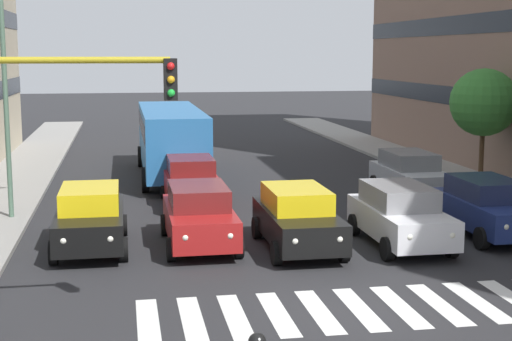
{
  "coord_description": "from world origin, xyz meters",
  "views": [
    {
      "loc": [
        4.89,
        14.95,
        5.43
      ],
      "look_at": [
        0.95,
        -7.43,
        1.89
      ],
      "focal_mm": 53.15,
      "sensor_mm": 36.0,
      "label": 1
    }
  ],
  "objects_px": {
    "car_1": "(400,215)",
    "car_row2_0": "(410,174)",
    "car_0": "(487,207)",
    "car_row2_1": "(191,180)",
    "car_4": "(90,218)",
    "car_3": "(199,215)",
    "bus_behind_traffic": "(171,135)",
    "traffic_light_gantry": "(32,153)",
    "street_lamp_right": "(17,69)",
    "street_tree_2": "(484,103)",
    "car_2": "(297,218)"
  },
  "relations": [
    {
      "from": "car_row2_0",
      "to": "street_tree_2",
      "type": "height_order",
      "value": "street_tree_2"
    },
    {
      "from": "car_row2_0",
      "to": "traffic_light_gantry",
      "type": "distance_m",
      "value": 18.01
    },
    {
      "from": "street_lamp_right",
      "to": "street_tree_2",
      "type": "distance_m",
      "value": 18.16
    },
    {
      "from": "car_3",
      "to": "traffic_light_gantry",
      "type": "xyz_separation_m",
      "value": [
        3.67,
        6.95,
        2.77
      ]
    },
    {
      "from": "car_4",
      "to": "car_row2_0",
      "type": "relative_size",
      "value": 1.0
    },
    {
      "from": "car_1",
      "to": "street_tree_2",
      "type": "distance_m",
      "value": 11.36
    },
    {
      "from": "car_row2_0",
      "to": "street_lamp_right",
      "type": "height_order",
      "value": "street_lamp_right"
    },
    {
      "from": "bus_behind_traffic",
      "to": "car_1",
      "type": "bearing_deg",
      "value": 112.96
    },
    {
      "from": "car_4",
      "to": "bus_behind_traffic",
      "type": "height_order",
      "value": "bus_behind_traffic"
    },
    {
      "from": "car_1",
      "to": "car_4",
      "type": "relative_size",
      "value": 1.0
    },
    {
      "from": "car_2",
      "to": "bus_behind_traffic",
      "type": "distance_m",
      "value": 13.46
    },
    {
      "from": "street_tree_2",
      "to": "car_3",
      "type": "bearing_deg",
      "value": 32.16
    },
    {
      "from": "car_2",
      "to": "street_lamp_right",
      "type": "height_order",
      "value": "street_lamp_right"
    },
    {
      "from": "street_lamp_right",
      "to": "bus_behind_traffic",
      "type": "bearing_deg",
      "value": -123.28
    },
    {
      "from": "car_1",
      "to": "car_row2_1",
      "type": "bearing_deg",
      "value": -52.16
    },
    {
      "from": "car_0",
      "to": "traffic_light_gantry",
      "type": "bearing_deg",
      "value": 28.47
    },
    {
      "from": "car_4",
      "to": "car_1",
      "type": "bearing_deg",
      "value": 172.5
    },
    {
      "from": "car_row2_1",
      "to": "bus_behind_traffic",
      "type": "height_order",
      "value": "bus_behind_traffic"
    },
    {
      "from": "car_1",
      "to": "bus_behind_traffic",
      "type": "xyz_separation_m",
      "value": [
        5.62,
        -13.26,
        0.97
      ]
    },
    {
      "from": "car_1",
      "to": "car_row2_0",
      "type": "height_order",
      "value": "same"
    },
    {
      "from": "car_0",
      "to": "car_2",
      "type": "height_order",
      "value": "same"
    },
    {
      "from": "car_0",
      "to": "car_row2_0",
      "type": "relative_size",
      "value": 1.0
    },
    {
      "from": "car_0",
      "to": "street_tree_2",
      "type": "relative_size",
      "value": 0.95
    },
    {
      "from": "car_2",
      "to": "car_row2_1",
      "type": "xyz_separation_m",
      "value": [
        2.36,
        -6.75,
        0.0
      ]
    },
    {
      "from": "car_row2_0",
      "to": "car_row2_1",
      "type": "height_order",
      "value": "same"
    },
    {
      "from": "car_3",
      "to": "traffic_light_gantry",
      "type": "height_order",
      "value": "traffic_light_gantry"
    },
    {
      "from": "car_2",
      "to": "car_row2_0",
      "type": "relative_size",
      "value": 1.0
    },
    {
      "from": "car_0",
      "to": "car_row2_0",
      "type": "height_order",
      "value": "same"
    },
    {
      "from": "car_2",
      "to": "car_row2_0",
      "type": "height_order",
      "value": "same"
    },
    {
      "from": "car_2",
      "to": "bus_behind_traffic",
      "type": "height_order",
      "value": "bus_behind_traffic"
    },
    {
      "from": "car_3",
      "to": "bus_behind_traffic",
      "type": "bearing_deg",
      "value": -90.0
    },
    {
      "from": "car_3",
      "to": "traffic_light_gantry",
      "type": "bearing_deg",
      "value": 62.17
    },
    {
      "from": "car_4",
      "to": "car_row2_0",
      "type": "xyz_separation_m",
      "value": [
        -11.62,
        -5.74,
        0.0
      ]
    },
    {
      "from": "car_4",
      "to": "car_0",
      "type": "bearing_deg",
      "value": 177.54
    },
    {
      "from": "car_3",
      "to": "car_row2_0",
      "type": "bearing_deg",
      "value": -145.37
    },
    {
      "from": "car_row2_0",
      "to": "traffic_light_gantry",
      "type": "height_order",
      "value": "traffic_light_gantry"
    },
    {
      "from": "car_1",
      "to": "street_tree_2",
      "type": "relative_size",
      "value": 0.95
    },
    {
      "from": "car_2",
      "to": "car_3",
      "type": "xyz_separation_m",
      "value": [
        2.66,
        -0.83,
        0.0
      ]
    },
    {
      "from": "car_0",
      "to": "car_3",
      "type": "relative_size",
      "value": 1.0
    },
    {
      "from": "traffic_light_gantry",
      "to": "street_tree_2",
      "type": "xyz_separation_m",
      "value": [
        -16.08,
        -14.75,
        -0.23
      ]
    },
    {
      "from": "car_1",
      "to": "bus_behind_traffic",
      "type": "height_order",
      "value": "bus_behind_traffic"
    },
    {
      "from": "street_tree_2",
      "to": "street_lamp_right",
      "type": "bearing_deg",
      "value": 11.46
    },
    {
      "from": "car_0",
      "to": "bus_behind_traffic",
      "type": "distance_m",
      "value": 15.3
    },
    {
      "from": "car_0",
      "to": "street_lamp_right",
      "type": "xyz_separation_m",
      "value": [
        13.93,
        -4.5,
        4.03
      ]
    },
    {
      "from": "car_0",
      "to": "car_row2_1",
      "type": "bearing_deg",
      "value": -36.81
    },
    {
      "from": "car_0",
      "to": "traffic_light_gantry",
      "type": "relative_size",
      "value": 0.81
    },
    {
      "from": "car_1",
      "to": "car_2",
      "type": "relative_size",
      "value": 1.0
    },
    {
      "from": "car_4",
      "to": "traffic_light_gantry",
      "type": "bearing_deg",
      "value": 84.81
    },
    {
      "from": "traffic_light_gantry",
      "to": "car_2",
      "type": "bearing_deg",
      "value": -135.97
    },
    {
      "from": "bus_behind_traffic",
      "to": "street_tree_2",
      "type": "height_order",
      "value": "street_tree_2"
    }
  ]
}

